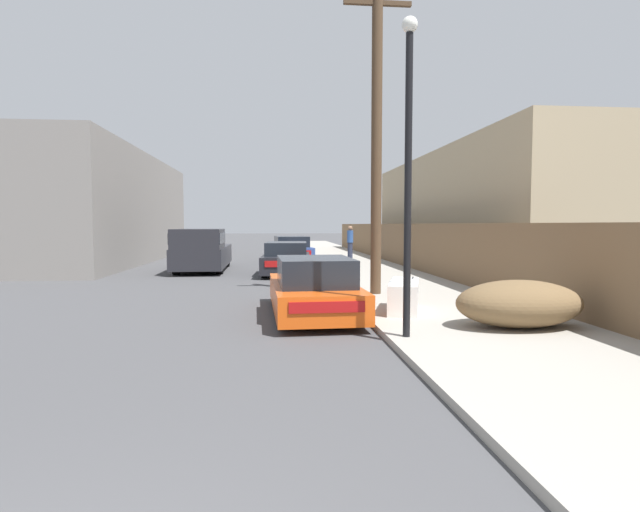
# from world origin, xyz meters

# --- Properties ---
(sidewalk_curb) EXTENTS (4.20, 63.00, 0.12)m
(sidewalk_curb) POSITION_xyz_m (5.30, 23.50, 0.06)
(sidewalk_curb) COLOR #9E998E
(sidewalk_curb) RESTS_ON ground
(discarded_fridge) EXTENTS (1.08, 1.78, 0.69)m
(discarded_fridge) POSITION_xyz_m (4.11, 8.84, 0.45)
(discarded_fridge) COLOR white
(discarded_fridge) RESTS_ON sidewalk_curb
(parked_sports_car_red) EXTENTS (1.89, 4.43, 1.29)m
(parked_sports_car_red) POSITION_xyz_m (2.18, 9.16, 0.58)
(parked_sports_car_red) COLOR #E05114
(parked_sports_car_red) RESTS_ON ground
(car_parked_mid) EXTENTS (2.07, 4.26, 1.30)m
(car_parked_mid) POSITION_xyz_m (1.86, 18.13, 0.61)
(car_parked_mid) COLOR black
(car_parked_mid) RESTS_ON ground
(car_parked_far) EXTENTS (2.20, 4.17, 1.38)m
(car_parked_far) POSITION_xyz_m (2.28, 24.34, 0.65)
(car_parked_far) COLOR #2D478C
(car_parked_far) RESTS_ON ground
(pickup_truck) EXTENTS (2.09, 5.77, 1.81)m
(pickup_truck) POSITION_xyz_m (-1.68, 19.86, 0.90)
(pickup_truck) COLOR #232328
(pickup_truck) RESTS_ON ground
(utility_pole) EXTENTS (1.80, 0.29, 8.50)m
(utility_pole) POSITION_xyz_m (4.07, 11.62, 4.50)
(utility_pole) COLOR #4C3826
(utility_pole) RESTS_ON sidewalk_curb
(street_lamp) EXTENTS (0.26, 0.26, 5.21)m
(street_lamp) POSITION_xyz_m (3.51, 6.45, 3.11)
(street_lamp) COLOR black
(street_lamp) RESTS_ON sidewalk_curb
(brush_pile) EXTENTS (2.33, 1.48, 0.86)m
(brush_pile) POSITION_xyz_m (5.76, 7.01, 0.55)
(brush_pile) COLOR brown
(brush_pile) RESTS_ON sidewalk_curb
(wooden_fence) EXTENTS (0.08, 40.78, 1.91)m
(wooden_fence) POSITION_xyz_m (7.25, 19.85, 1.07)
(wooden_fence) COLOR brown
(wooden_fence) RESTS_ON sidewalk_curb
(building_left_block) EXTENTS (7.00, 18.41, 5.62)m
(building_left_block) POSITION_xyz_m (-8.52, 25.94, 2.81)
(building_left_block) COLOR gray
(building_left_block) RESTS_ON ground
(building_right_house) EXTENTS (6.00, 18.99, 5.29)m
(building_right_house) POSITION_xyz_m (11.52, 21.30, 2.65)
(building_right_house) COLOR tan
(building_right_house) RESTS_ON ground
(pedestrian) EXTENTS (0.34, 0.34, 1.79)m
(pedestrian) POSITION_xyz_m (5.65, 26.00, 1.05)
(pedestrian) COLOR #282D42
(pedestrian) RESTS_ON sidewalk_curb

